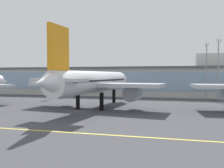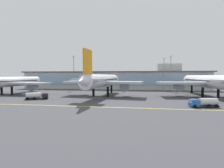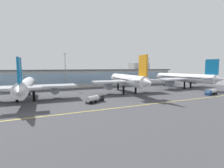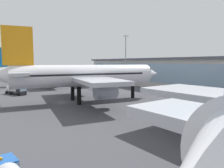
# 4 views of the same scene
# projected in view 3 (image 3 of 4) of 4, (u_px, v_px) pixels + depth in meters

# --- Properties ---
(ground_plane) EXTENTS (190.28, 190.28, 0.00)m
(ground_plane) POSITION_uv_depth(u_px,v_px,m) (130.00, 95.00, 88.64)
(ground_plane) COLOR #424247
(taxiway_centreline_stripe) EXTENTS (152.22, 0.50, 0.01)m
(taxiway_centreline_stripe) POSITION_uv_depth(u_px,v_px,m) (159.00, 103.00, 68.91)
(taxiway_centreline_stripe) COLOR yellow
(taxiway_centreline_stripe) RESTS_ON ground
(terminal_building) EXTENTS (138.91, 14.00, 18.32)m
(terminal_building) POSITION_uv_depth(u_px,v_px,m) (99.00, 77.00, 133.15)
(terminal_building) COLOR beige
(terminal_building) RESTS_ON ground
(airliner_near_left) EXTENTS (43.27, 50.50, 17.79)m
(airliner_near_left) POSITION_uv_depth(u_px,v_px,m) (26.00, 86.00, 73.40)
(airliner_near_left) COLOR black
(airliner_near_left) RESTS_ON ground
(airliner_near_right) EXTENTS (39.48, 50.22, 20.15)m
(airliner_near_right) POSITION_uv_depth(u_px,v_px,m) (128.00, 80.00, 94.29)
(airliner_near_right) COLOR black
(airliner_near_right) RESTS_ON ground
(airliner_far_right) EXTENTS (46.21, 53.82, 19.46)m
(airliner_far_right) POSITION_uv_depth(u_px,v_px,m) (184.00, 78.00, 120.08)
(airliner_far_right) COLOR black
(airliner_far_right) RESTS_ON ground
(fuel_tanker_truck) EXTENTS (9.17, 6.25, 2.90)m
(fuel_tanker_truck) POSITION_uv_depth(u_px,v_px,m) (95.00, 99.00, 70.43)
(fuel_tanker_truck) COLOR black
(fuel_tanker_truck) RESTS_ON ground
(baggage_tug_near) EXTENTS (9.33, 4.31, 2.90)m
(baggage_tug_near) POSITION_uv_depth(u_px,v_px,m) (211.00, 92.00, 89.90)
(baggage_tug_near) COLOR black
(baggage_tug_near) RESTS_ON ground
(apron_light_mast_west) EXTENTS (1.80, 1.80, 23.89)m
(apron_light_mast_west) POSITION_uv_depth(u_px,v_px,m) (65.00, 66.00, 111.44)
(apron_light_mast_west) COLOR gray
(apron_light_mast_west) RESTS_ON ground
(apron_light_mast_centre) EXTENTS (1.80, 1.80, 22.49)m
(apron_light_mast_centre) POSITION_uv_depth(u_px,v_px,m) (148.00, 67.00, 136.95)
(apron_light_mast_centre) COLOR gray
(apron_light_mast_centre) RESTS_ON ground
(apron_light_mast_east) EXTENTS (1.80, 1.80, 21.67)m
(apron_light_mast_east) POSITION_uv_depth(u_px,v_px,m) (142.00, 68.00, 138.88)
(apron_light_mast_east) COLOR gray
(apron_light_mast_east) RESTS_ON ground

